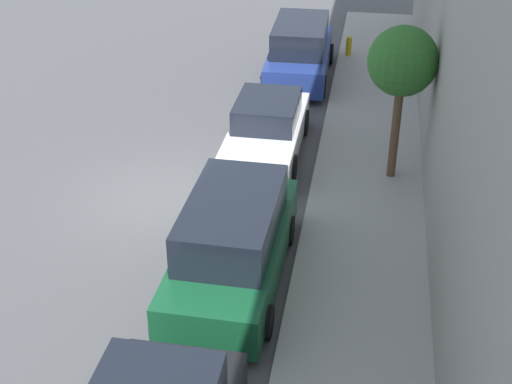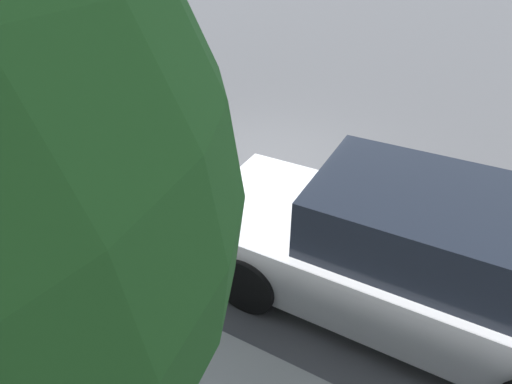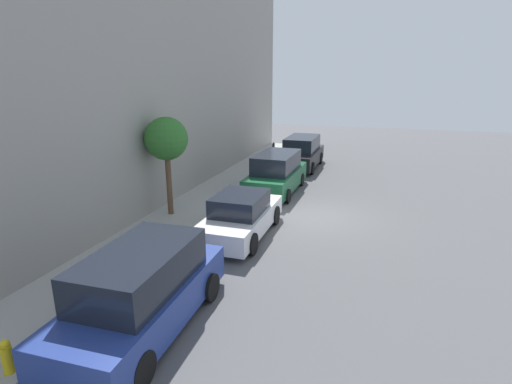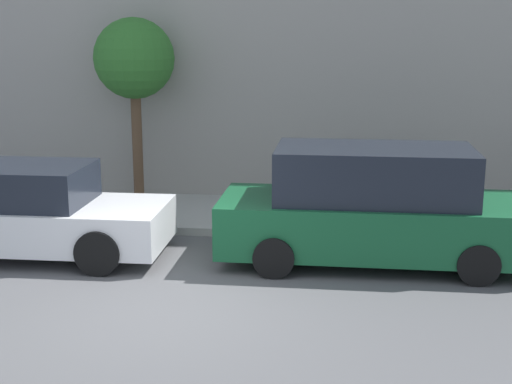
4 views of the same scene
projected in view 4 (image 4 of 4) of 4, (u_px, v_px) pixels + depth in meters
ground_plane at (165, 310)px, 9.68m from camera, size 60.00×60.00×0.00m
sidewalk at (220, 214)px, 14.36m from camera, size 2.71×32.00×0.15m
parked_minivan_second at (373, 207)px, 11.44m from camera, size 2.02×4.93×1.90m
parked_sedan_third at (31, 213)px, 11.86m from camera, size 1.92×4.50×1.54m
street_tree at (134, 60)px, 14.42m from camera, size 1.64×1.64×3.81m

